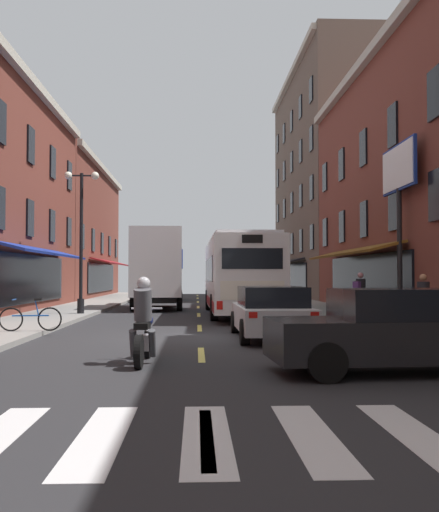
{
  "coord_description": "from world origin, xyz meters",
  "views": [
    {
      "loc": [
        -0.11,
        -16.31,
        1.67
      ],
      "look_at": [
        0.85,
        8.32,
        2.5
      ],
      "focal_mm": 42.02,
      "sensor_mm": 36.0,
      "label": 1
    }
  ],
  "objects_px": {
    "sedan_far": "(166,290)",
    "pedestrian_near": "(360,294)",
    "bicycle_near": "(31,318)",
    "sedan_near": "(399,330)",
    "sedan_mid": "(271,312)",
    "transit_bus": "(239,275)",
    "box_truck": "(158,270)",
    "street_lamp_twin": "(81,235)",
    "billboard_sign": "(399,184)",
    "motorcycle_rider": "(143,326)",
    "pedestrian_far": "(423,300)"
  },
  "relations": [
    {
      "from": "box_truck",
      "to": "pedestrian_far",
      "type": "bearing_deg",
      "value": -56.19
    },
    {
      "from": "sedan_far",
      "to": "billboard_sign",
      "type": "bearing_deg",
      "value": -65.99
    },
    {
      "from": "box_truck",
      "to": "bicycle_near",
      "type": "bearing_deg",
      "value": -101.19
    },
    {
      "from": "pedestrian_near",
      "to": "street_lamp_twin",
      "type": "bearing_deg",
      "value": -143.37
    },
    {
      "from": "billboard_sign",
      "to": "pedestrian_far",
      "type": "distance_m",
      "value": 5.18
    },
    {
      "from": "billboard_sign",
      "to": "box_truck",
      "type": "bearing_deg",
      "value": 133.42
    },
    {
      "from": "sedan_near",
      "to": "pedestrian_far",
      "type": "xyz_separation_m",
      "value": [
        3.2,
        7.19,
        0.22
      ]
    },
    {
      "from": "billboard_sign",
      "to": "transit_bus",
      "type": "relative_size",
      "value": 0.54
    },
    {
      "from": "bicycle_near",
      "to": "sedan_near",
      "type": "bearing_deg",
      "value": -39.2
    },
    {
      "from": "sedan_far",
      "to": "pedestrian_near",
      "type": "xyz_separation_m",
      "value": [
        8.18,
        -19.4,
        0.32
      ]
    },
    {
      "from": "sedan_far",
      "to": "pedestrian_near",
      "type": "relative_size",
      "value": 2.65
    },
    {
      "from": "bicycle_near",
      "to": "street_lamp_twin",
      "type": "relative_size",
      "value": 0.29
    },
    {
      "from": "sedan_near",
      "to": "box_truck",
      "type": "bearing_deg",
      "value": 105.17
    },
    {
      "from": "box_truck",
      "to": "bicycle_near",
      "type": "xyz_separation_m",
      "value": [
        -2.67,
        -13.49,
        -1.5
      ]
    },
    {
      "from": "bicycle_near",
      "to": "pedestrian_near",
      "type": "bearing_deg",
      "value": 25.77
    },
    {
      "from": "pedestrian_near",
      "to": "sedan_mid",
      "type": "bearing_deg",
      "value": -73.14
    },
    {
      "from": "sedan_mid",
      "to": "sedan_far",
      "type": "bearing_deg",
      "value": 99.09
    },
    {
      "from": "transit_bus",
      "to": "box_truck",
      "type": "height_order",
      "value": "box_truck"
    },
    {
      "from": "box_truck",
      "to": "pedestrian_far",
      "type": "height_order",
      "value": "box_truck"
    },
    {
      "from": "box_truck",
      "to": "sedan_far",
      "type": "bearing_deg",
      "value": 90.62
    },
    {
      "from": "sedan_near",
      "to": "motorcycle_rider",
      "type": "xyz_separation_m",
      "value": [
        -4.52,
        1.25,
        -0.02
      ]
    },
    {
      "from": "box_truck",
      "to": "bicycle_near",
      "type": "height_order",
      "value": "box_truck"
    },
    {
      "from": "transit_bus",
      "to": "street_lamp_twin",
      "type": "xyz_separation_m",
      "value": [
        -6.57,
        -0.87,
        1.65
      ]
    },
    {
      "from": "transit_bus",
      "to": "street_lamp_twin",
      "type": "bearing_deg",
      "value": -172.43
    },
    {
      "from": "billboard_sign",
      "to": "motorcycle_rider",
      "type": "height_order",
      "value": "billboard_sign"
    },
    {
      "from": "bicycle_near",
      "to": "pedestrian_near",
      "type": "relative_size",
      "value": 1.02
    },
    {
      "from": "street_lamp_twin",
      "to": "sedan_near",
      "type": "bearing_deg",
      "value": -60.45
    },
    {
      "from": "box_truck",
      "to": "street_lamp_twin",
      "type": "xyz_separation_m",
      "value": [
        -2.8,
        -5.55,
        1.36
      ]
    },
    {
      "from": "sedan_near",
      "to": "motorcycle_rider",
      "type": "height_order",
      "value": "motorcycle_rider"
    },
    {
      "from": "billboard_sign",
      "to": "bicycle_near",
      "type": "xyz_separation_m",
      "value": [
        -11.77,
        -3.87,
        -4.41
      ]
    },
    {
      "from": "sedan_mid",
      "to": "sedan_near",
      "type": "bearing_deg",
      "value": -75.33
    },
    {
      "from": "sedan_mid",
      "to": "pedestrian_near",
      "type": "distance_m",
      "value": 7.33
    },
    {
      "from": "sedan_far",
      "to": "street_lamp_twin",
      "type": "bearing_deg",
      "value": -99.17
    },
    {
      "from": "sedan_far",
      "to": "bicycle_near",
      "type": "relative_size",
      "value": 2.59
    },
    {
      "from": "transit_bus",
      "to": "pedestrian_near",
      "type": "relative_size",
      "value": 6.89
    },
    {
      "from": "pedestrian_near",
      "to": "bicycle_near",
      "type": "bearing_deg",
      "value": -103.31
    },
    {
      "from": "sedan_far",
      "to": "box_truck",
      "type": "bearing_deg",
      "value": -89.38
    },
    {
      "from": "sedan_far",
      "to": "pedestrian_near",
      "type": "distance_m",
      "value": 21.06
    },
    {
      "from": "transit_bus",
      "to": "sedan_near",
      "type": "relative_size",
      "value": 2.57
    },
    {
      "from": "bicycle_near",
      "to": "pedestrian_far",
      "type": "xyz_separation_m",
      "value": [
        11.33,
        0.56,
        0.45
      ]
    },
    {
      "from": "sedan_near",
      "to": "sedan_far",
      "type": "height_order",
      "value": "sedan_near"
    },
    {
      "from": "sedan_mid",
      "to": "bicycle_near",
      "type": "distance_m",
      "value": 6.69
    },
    {
      "from": "sedan_near",
      "to": "bicycle_near",
      "type": "bearing_deg",
      "value": 140.8
    },
    {
      "from": "box_truck",
      "to": "street_lamp_twin",
      "type": "distance_m",
      "value": 6.36
    },
    {
      "from": "pedestrian_near",
      "to": "billboard_sign",
      "type": "bearing_deg",
      "value": -0.38
    },
    {
      "from": "pedestrian_near",
      "to": "street_lamp_twin",
      "type": "relative_size",
      "value": 0.29
    },
    {
      "from": "sedan_far",
      "to": "motorcycle_rider",
      "type": "bearing_deg",
      "value": -87.98
    },
    {
      "from": "bicycle_near",
      "to": "sedan_mid",
      "type": "bearing_deg",
      "value": -7.64
    },
    {
      "from": "billboard_sign",
      "to": "bicycle_near",
      "type": "distance_m",
      "value": 13.15
    },
    {
      "from": "box_truck",
      "to": "sedan_near",
      "type": "bearing_deg",
      "value": -74.83
    }
  ]
}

